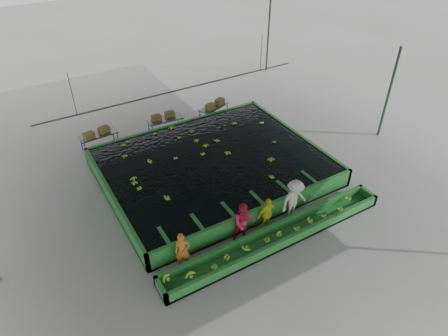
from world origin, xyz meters
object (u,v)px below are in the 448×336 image
worker_c (267,214)px  worker_d (294,200)px  worker_b (244,222)px  sorting_trough (277,237)px  worker_a (182,251)px  flotation_tank (213,167)px  packing_table_right (214,113)px  packing_table_mid (166,126)px  box_stack_left (97,135)px  packing_table_left (100,141)px  box_stack_mid (163,118)px  box_stack_right (215,106)px

worker_c → worker_d: 1.37m
worker_b → sorting_trough: bearing=-15.9°
worker_a → worker_b: bearing=21.8°
flotation_tank → packing_table_right: bearing=60.3°
flotation_tank → packing_table_right: size_ratio=5.33×
worker_a → worker_b: (2.63, 0.00, 0.11)m
packing_table_mid → flotation_tank: bearing=-85.7°
sorting_trough → worker_d: bearing=29.9°
worker_b → box_stack_left: bearing=129.0°
packing_table_right → flotation_tank: bearing=-119.7°
worker_b → packing_table_right: bearing=88.3°
worker_b → worker_c: (1.10, 0.00, -0.10)m
worker_d → box_stack_left: size_ratio=1.37×
packing_table_mid → box_stack_left: box_stack_left is taller
worker_c → box_stack_left: size_ratio=1.13×
worker_c → worker_a: bearing=175.3°
worker_b → flotation_tank: bearing=97.0°
flotation_tank → sorting_trough: size_ratio=1.00×
worker_c → packing_table_left: bearing=108.7°
worker_b → packing_table_left: 9.78m
box_stack_left → packing_table_right: bearing=-2.2°
flotation_tank → box_stack_mid: size_ratio=7.67×
sorting_trough → packing_table_mid: size_ratio=5.06×
worker_c → box_stack_right: (2.74, 8.98, 0.07)m
sorting_trough → worker_b: bearing=143.2°
packing_table_mid → box_stack_right: box_stack_right is taller
sorting_trough → box_stack_mid: bearing=92.5°
flotation_tank → worker_b: bearing=-104.0°
box_stack_mid → packing_table_mid: bearing=-50.7°
worker_c → packing_table_left: size_ratio=0.81×
packing_table_mid → box_stack_mid: 0.47m
worker_b → box_stack_right: (3.84, 8.98, -0.03)m
flotation_tank → worker_d: size_ratio=5.27×
box_stack_mid → box_stack_left: bearing=178.0°
worker_c → packing_table_mid: 9.06m
worker_a → flotation_tank: bearing=71.1°
worker_c → worker_d: bearing=-4.7°
box_stack_mid → box_stack_right: bearing=-2.8°
packing_table_left → box_stack_left: (-0.08, -0.06, 0.44)m
sorting_trough → packing_table_mid: (-0.36, 9.84, 0.20)m
packing_table_left → flotation_tank: bearing=-51.5°
worker_c → box_stack_left: 10.13m
packing_table_right → packing_table_mid: bearing=179.2°
worker_c → packing_table_left: (-4.03, 9.32, -0.34)m
flotation_tank → packing_table_left: size_ratio=5.16×
sorting_trough → worker_c: (0.03, 0.80, 0.53)m
worker_a → packing_table_mid: worker_a is taller
sorting_trough → worker_c: bearing=87.8°
sorting_trough → box_stack_mid: (-0.43, 9.93, 0.65)m
worker_d → packing_table_left: worker_d is taller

